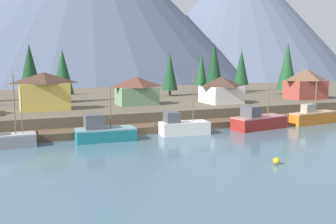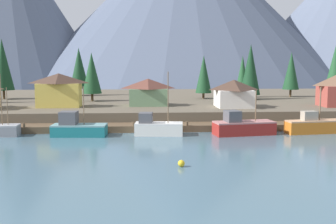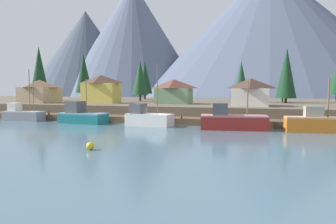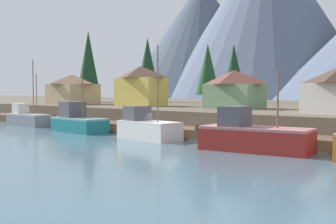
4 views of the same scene
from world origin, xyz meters
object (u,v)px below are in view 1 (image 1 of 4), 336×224
Objects in this scene: fishing_boat_teal at (103,132)px; fishing_boat_red at (258,121)px; fishing_boat_white at (183,126)px; fishing_boat_orange at (312,117)px; conifer_near_left at (63,72)px; fishing_boat_grey at (2,140)px; channel_buoy at (276,161)px; house_yellow at (44,91)px; conifer_mid_right at (201,70)px; house_red at (305,83)px; conifer_far_left at (287,66)px; conifer_back_right at (170,71)px; conifer_centre at (30,66)px; house_white at (221,89)px; conifer_far_right at (241,67)px; house_green at (137,90)px; conifer_back_left at (214,66)px.

fishing_boat_red is (23.76, -0.49, 0.00)m from fishing_boat_teal.
fishing_boat_white is 23.47m from fishing_boat_orange.
conifer_near_left reaches higher than fishing_boat_red.
fishing_boat_grey is 31.60m from channel_buoy.
house_yellow is at bearing 143.05° from fishing_boat_white.
conifer_mid_right is at bearing 67.80° from fishing_boat_red.
conifer_far_left reaches higher than house_red.
conifer_back_right reaches higher than channel_buoy.
conifer_mid_right is at bearing -11.15° from conifer_centre.
house_white is 34.55m from channel_buoy.
conifer_far_right is at bearing 41.88° from fishing_boat_teal.
conifer_back_right reaches higher than house_white.
conifer_far_left is (38.12, 6.38, 3.83)m from house_green.
fishing_boat_red is 0.98× the size of fishing_boat_orange.
house_white is 25.28m from conifer_far_left.
house_red is at bearing 24.53° from fishing_boat_red.
conifer_back_right is 13.43× the size of channel_buoy.
conifer_back_left is 16.74× the size of channel_buoy.
house_green is at bearing 174.48° from house_red.
fishing_boat_teal is 41.68m from conifer_centre.
conifer_near_left is 0.88× the size of conifer_centre.
conifer_near_left is (-35.71, 26.05, 7.08)m from fishing_boat_orange.
conifer_far_right reaches higher than house_white.
conifer_mid_right reaches higher than house_red.
conifer_far_left is (24.75, 23.80, 7.65)m from fishing_boat_red.
conifer_far_left is 11.88m from conifer_far_right.
conifer_far_right reaches higher than channel_buoy.
conifer_back_right reaches higher than fishing_boat_orange.
conifer_centre is 0.96× the size of conifer_far_left.
conifer_near_left is (-46.06, 12.58, 2.57)m from house_red.
conifer_near_left is 0.85× the size of conifer_far_left.
conifer_back_left reaches higher than fishing_boat_red.
conifer_centre reaches higher than channel_buoy.
fishing_boat_red is 1.18× the size of house_red.
house_white is at bearing 31.64° from fishing_boat_teal.
fishing_boat_orange is 17.57m from house_red.
fishing_boat_grey is 1.23× the size of house_green.
house_yellow is 0.67× the size of conifer_far_left.
fishing_boat_grey is at bearing -139.29° from conifer_back_right.
fishing_boat_grey is at bearing -113.78° from conifer_near_left.
fishing_boat_red is 35.18m from conifer_far_left.
conifer_mid_right is at bearing 12.22° from conifer_near_left.
fishing_boat_red is 0.89× the size of conifer_far_right.
conifer_mid_right is 11.45m from conifer_far_right.
conifer_near_left reaches higher than fishing_boat_grey.
fishing_boat_orange is at bearing -34.55° from house_green.
fishing_boat_red is 33.56m from house_yellow.
conifer_back_left is at bearing 67.61° from channel_buoy.
conifer_near_left is at bearing 120.78° from fishing_boat_white.
house_white is (37.68, 12.98, 3.96)m from fishing_boat_grey.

